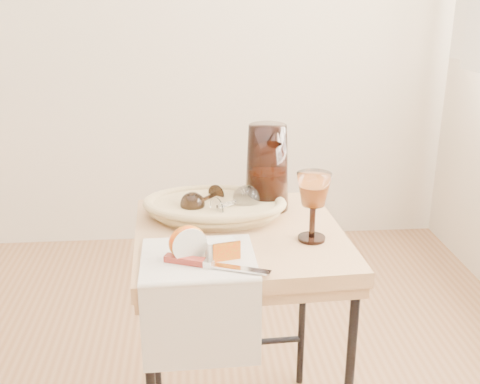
{
  "coord_description": "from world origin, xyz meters",
  "views": [
    {
      "loc": [
        0.45,
        -1.18,
        1.34
      ],
      "look_at": [
        0.57,
        0.23,
        0.83
      ],
      "focal_mm": 43.43,
      "sensor_mm": 36.0,
      "label": 1
    }
  ],
  "objects_px": {
    "pitcher": "(267,167)",
    "wine_goblet": "(313,207)",
    "side_table": "(239,343)",
    "apple_half": "(187,242)",
    "table_knife": "(212,263)",
    "goblet_lying_a": "(203,200)",
    "tea_towel": "(198,259)",
    "goblet_lying_b": "(234,202)",
    "bread_basket": "(215,209)"
  },
  "relations": [
    {
      "from": "pitcher",
      "to": "wine_goblet",
      "type": "height_order",
      "value": "pitcher"
    },
    {
      "from": "side_table",
      "to": "apple_half",
      "type": "xyz_separation_m",
      "value": [
        -0.14,
        -0.16,
        0.4
      ]
    },
    {
      "from": "pitcher",
      "to": "table_knife",
      "type": "distance_m",
      "value": 0.43
    },
    {
      "from": "goblet_lying_a",
      "to": "pitcher",
      "type": "distance_m",
      "value": 0.21
    },
    {
      "from": "table_knife",
      "to": "goblet_lying_a",
      "type": "bearing_deg",
      "value": 113.88
    },
    {
      "from": "goblet_lying_a",
      "to": "table_knife",
      "type": "xyz_separation_m",
      "value": [
        0.01,
        -0.34,
        -0.03
      ]
    },
    {
      "from": "side_table",
      "to": "tea_towel",
      "type": "relative_size",
      "value": 2.57
    },
    {
      "from": "side_table",
      "to": "tea_towel",
      "type": "xyz_separation_m",
      "value": [
        -0.11,
        -0.16,
        0.36
      ]
    },
    {
      "from": "table_knife",
      "to": "tea_towel",
      "type": "bearing_deg",
      "value": 142.87
    },
    {
      "from": "goblet_lying_a",
      "to": "goblet_lying_b",
      "type": "distance_m",
      "value": 0.09
    },
    {
      "from": "bread_basket",
      "to": "pitcher",
      "type": "relative_size",
      "value": 1.23
    },
    {
      "from": "goblet_lying_b",
      "to": "table_knife",
      "type": "relative_size",
      "value": 0.5
    },
    {
      "from": "pitcher",
      "to": "goblet_lying_a",
      "type": "bearing_deg",
      "value": -150.01
    },
    {
      "from": "goblet_lying_b",
      "to": "pitcher",
      "type": "xyz_separation_m",
      "value": [
        0.1,
        0.08,
        0.07
      ]
    },
    {
      "from": "tea_towel",
      "to": "pitcher",
      "type": "height_order",
      "value": "pitcher"
    },
    {
      "from": "pitcher",
      "to": "table_knife",
      "type": "xyz_separation_m",
      "value": [
        -0.18,
        -0.38,
        -0.11
      ]
    },
    {
      "from": "tea_towel",
      "to": "table_knife",
      "type": "distance_m",
      "value": 0.06
    },
    {
      "from": "goblet_lying_b",
      "to": "wine_goblet",
      "type": "xyz_separation_m",
      "value": [
        0.19,
        -0.16,
        0.04
      ]
    },
    {
      "from": "side_table",
      "to": "table_knife",
      "type": "relative_size",
      "value": 2.8
    },
    {
      "from": "table_knife",
      "to": "apple_half",
      "type": "bearing_deg",
      "value": 159.77
    },
    {
      "from": "tea_towel",
      "to": "goblet_lying_a",
      "type": "bearing_deg",
      "value": 84.93
    },
    {
      "from": "goblet_lying_b",
      "to": "side_table",
      "type": "bearing_deg",
      "value": -118.52
    },
    {
      "from": "goblet_lying_a",
      "to": "apple_half",
      "type": "bearing_deg",
      "value": 32.95
    },
    {
      "from": "tea_towel",
      "to": "apple_half",
      "type": "distance_m",
      "value": 0.05
    },
    {
      "from": "wine_goblet",
      "to": "table_knife",
      "type": "relative_size",
      "value": 0.73
    },
    {
      "from": "bread_basket",
      "to": "pitcher",
      "type": "height_order",
      "value": "pitcher"
    },
    {
      "from": "wine_goblet",
      "to": "pitcher",
      "type": "bearing_deg",
      "value": 110.41
    },
    {
      "from": "wine_goblet",
      "to": "apple_half",
      "type": "xyz_separation_m",
      "value": [
        -0.32,
        -0.09,
        -0.04
      ]
    },
    {
      "from": "bread_basket",
      "to": "table_knife",
      "type": "distance_m",
      "value": 0.32
    },
    {
      "from": "tea_towel",
      "to": "side_table",
      "type": "bearing_deg",
      "value": 53.71
    },
    {
      "from": "goblet_lying_a",
      "to": "table_knife",
      "type": "bearing_deg",
      "value": 44.01
    },
    {
      "from": "side_table",
      "to": "bread_basket",
      "type": "height_order",
      "value": "bread_basket"
    },
    {
      "from": "goblet_lying_a",
      "to": "table_knife",
      "type": "relative_size",
      "value": 0.45
    },
    {
      "from": "wine_goblet",
      "to": "apple_half",
      "type": "distance_m",
      "value": 0.34
    },
    {
      "from": "goblet_lying_a",
      "to": "side_table",
      "type": "bearing_deg",
      "value": 79.05
    },
    {
      "from": "side_table",
      "to": "bread_basket",
      "type": "relative_size",
      "value": 1.97
    },
    {
      "from": "side_table",
      "to": "apple_half",
      "type": "relative_size",
      "value": 7.72
    },
    {
      "from": "goblet_lying_a",
      "to": "apple_half",
      "type": "xyz_separation_m",
      "value": [
        -0.05,
        -0.29,
        0.0
      ]
    },
    {
      "from": "goblet_lying_a",
      "to": "tea_towel",
      "type": "bearing_deg",
      "value": 38.01
    },
    {
      "from": "pitcher",
      "to": "table_knife",
      "type": "height_order",
      "value": "pitcher"
    },
    {
      "from": "side_table",
      "to": "bread_basket",
      "type": "bearing_deg",
      "value": 119.82
    },
    {
      "from": "tea_towel",
      "to": "bread_basket",
      "type": "relative_size",
      "value": 0.77
    },
    {
      "from": "tea_towel",
      "to": "bread_basket",
      "type": "xyz_separation_m",
      "value": [
        0.05,
        0.27,
        0.02
      ]
    },
    {
      "from": "wine_goblet",
      "to": "table_knife",
      "type": "distance_m",
      "value": 0.31
    },
    {
      "from": "side_table",
      "to": "goblet_lying_a",
      "type": "relative_size",
      "value": 6.17
    },
    {
      "from": "side_table",
      "to": "goblet_lying_b",
      "type": "distance_m",
      "value": 0.42
    },
    {
      "from": "side_table",
      "to": "pitcher",
      "type": "bearing_deg",
      "value": 60.31
    },
    {
      "from": "side_table",
      "to": "bread_basket",
      "type": "distance_m",
      "value": 0.4
    },
    {
      "from": "goblet_lying_a",
      "to": "goblet_lying_b",
      "type": "relative_size",
      "value": 0.9
    },
    {
      "from": "side_table",
      "to": "wine_goblet",
      "type": "height_order",
      "value": "wine_goblet"
    }
  ]
}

